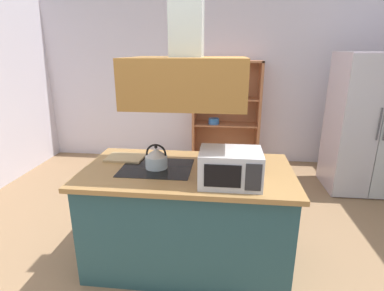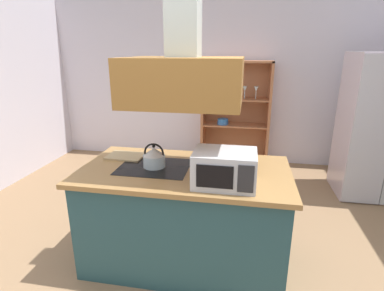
{
  "view_description": "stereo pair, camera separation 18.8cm",
  "coord_description": "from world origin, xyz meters",
  "px_view_note": "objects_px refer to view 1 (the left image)",
  "views": [
    {
      "loc": [
        0.18,
        -2.19,
        1.86
      ],
      "look_at": [
        -0.13,
        0.52,
        1.0
      ],
      "focal_mm": 28.22,
      "sensor_mm": 36.0,
      "label": 1
    },
    {
      "loc": [
        0.36,
        -2.16,
        1.86
      ],
      "look_at": [
        -0.13,
        0.52,
        1.0
      ],
      "focal_mm": 28.22,
      "sensor_mm": 36.0,
      "label": 2
    }
  ],
  "objects_px": {
    "refrigerator": "(367,124)",
    "fruit_bowl": "(237,157)",
    "kettle": "(156,158)",
    "dish_cabinet": "(226,120)",
    "cutting_board": "(125,158)",
    "microwave": "(230,167)"
  },
  "relations": [
    {
      "from": "kettle",
      "to": "fruit_bowl",
      "type": "bearing_deg",
      "value": 17.97
    },
    {
      "from": "dish_cabinet",
      "to": "kettle",
      "type": "bearing_deg",
      "value": -102.51
    },
    {
      "from": "kettle",
      "to": "microwave",
      "type": "height_order",
      "value": "microwave"
    },
    {
      "from": "dish_cabinet",
      "to": "kettle",
      "type": "distance_m",
      "value": 2.69
    },
    {
      "from": "fruit_bowl",
      "to": "kettle",
      "type": "bearing_deg",
      "value": -162.03
    },
    {
      "from": "microwave",
      "to": "fruit_bowl",
      "type": "height_order",
      "value": "microwave"
    },
    {
      "from": "cutting_board",
      "to": "microwave",
      "type": "relative_size",
      "value": 0.74
    },
    {
      "from": "refrigerator",
      "to": "kettle",
      "type": "relative_size",
      "value": 8.74
    },
    {
      "from": "microwave",
      "to": "dish_cabinet",
      "type": "bearing_deg",
      "value": 90.82
    },
    {
      "from": "refrigerator",
      "to": "fruit_bowl",
      "type": "distance_m",
      "value": 2.35
    },
    {
      "from": "dish_cabinet",
      "to": "cutting_board",
      "type": "relative_size",
      "value": 5.03
    },
    {
      "from": "cutting_board",
      "to": "fruit_bowl",
      "type": "relative_size",
      "value": 1.61
    },
    {
      "from": "kettle",
      "to": "cutting_board",
      "type": "relative_size",
      "value": 0.62
    },
    {
      "from": "refrigerator",
      "to": "kettle",
      "type": "xyz_separation_m",
      "value": [
        -2.45,
        -1.78,
        0.07
      ]
    },
    {
      "from": "dish_cabinet",
      "to": "fruit_bowl",
      "type": "height_order",
      "value": "dish_cabinet"
    },
    {
      "from": "refrigerator",
      "to": "microwave",
      "type": "distance_m",
      "value": 2.74
    },
    {
      "from": "dish_cabinet",
      "to": "fruit_bowl",
      "type": "bearing_deg",
      "value": -87.38
    },
    {
      "from": "kettle",
      "to": "refrigerator",
      "type": "bearing_deg",
      "value": 36.0
    },
    {
      "from": "cutting_board",
      "to": "dish_cabinet",
      "type": "bearing_deg",
      "value": 69.15
    },
    {
      "from": "kettle",
      "to": "fruit_bowl",
      "type": "relative_size",
      "value": 1.0
    },
    {
      "from": "refrigerator",
      "to": "fruit_bowl",
      "type": "xyz_separation_m",
      "value": [
        -1.76,
        -1.56,
        0.03
      ]
    },
    {
      "from": "kettle",
      "to": "cutting_board",
      "type": "distance_m",
      "value": 0.4
    }
  ]
}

